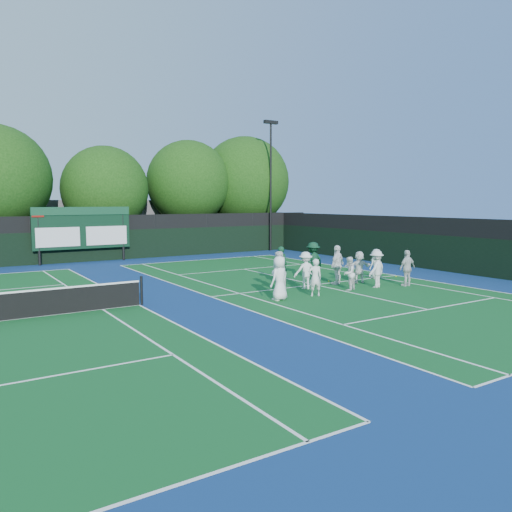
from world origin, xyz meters
TOP-DOWN VIEW (x-y plane):
  - ground at (0.00, 0.00)m, footprint 120.00×120.00m
  - court_apron at (-6.00, 1.00)m, footprint 34.00×32.00m
  - near_court at (0.00, 1.00)m, footprint 11.05×23.85m
  - back_fence at (-6.00, 16.00)m, footprint 34.00×0.08m
  - divider_fence_right at (9.00, 1.00)m, footprint 0.08×32.00m
  - scoreboard at (-7.01, 15.59)m, footprint 6.00×0.21m
  - clubhouse at (-2.00, 24.00)m, footprint 18.00×6.00m
  - light_pole_right at (7.50, 15.70)m, footprint 1.20×0.30m
  - tree_c at (-4.22, 19.58)m, footprint 6.17×6.17m
  - tree_d at (2.36, 19.58)m, footprint 6.58×6.58m
  - tree_e at (7.59, 19.58)m, footprint 7.50×7.50m
  - tennis_ball_0 at (-0.74, 0.38)m, footprint 0.07×0.07m
  - tennis_ball_1 at (3.36, 1.94)m, footprint 0.07×0.07m
  - tennis_ball_2 at (5.10, 0.65)m, footprint 0.07×0.07m
  - tennis_ball_4 at (2.05, 4.99)m, footprint 0.07×0.07m
  - tennis_ball_5 at (1.14, 1.36)m, footprint 0.07×0.07m
  - player_front_0 at (-3.50, -1.06)m, footprint 0.98×0.78m
  - player_front_1 at (-1.78, -1.16)m, footprint 0.66×0.55m
  - player_front_2 at (0.38, -0.85)m, footprint 0.88×0.79m
  - player_front_3 at (1.90, -1.02)m, footprint 1.23×0.90m
  - player_front_4 at (3.37, -1.53)m, footprint 0.99×0.43m
  - player_back_0 at (-2.54, 0.38)m, footprint 1.07×0.97m
  - player_back_1 at (-1.04, 0.41)m, footprint 1.20×0.87m
  - player_back_2 at (0.97, 0.56)m, footprint 1.18×0.82m
  - player_back_3 at (2.14, 0.32)m, footprint 1.49×0.78m
  - player_back_4 at (3.85, 0.86)m, footprint 0.75×0.49m
  - coach_left at (-1.02, 2.36)m, footprint 0.76×0.65m
  - coach_right at (0.99, 2.39)m, footprint 1.29×0.85m

SIDE VIEW (x-z plane):
  - ground at x=0.00m, z-range 0.00..0.00m
  - court_apron at x=-6.00m, z-range 0.00..0.01m
  - near_court at x=0.00m, z-range 0.01..0.01m
  - tennis_ball_0 at x=-0.74m, z-range 0.00..0.07m
  - tennis_ball_1 at x=3.36m, z-range 0.00..0.07m
  - tennis_ball_2 at x=5.10m, z-range 0.00..0.07m
  - tennis_ball_4 at x=2.05m, z-range 0.00..0.07m
  - tennis_ball_5 at x=1.14m, z-range 0.00..0.07m
  - player_front_2 at x=0.38m, z-range 0.00..1.48m
  - player_back_4 at x=3.85m, z-range 0.00..1.51m
  - player_back_3 at x=2.14m, z-range 0.00..1.54m
  - player_front_1 at x=-1.78m, z-range 0.00..1.56m
  - player_back_1 at x=-1.04m, z-range 0.00..1.67m
  - player_front_4 at x=3.37m, z-range 0.00..1.68m
  - player_front_3 at x=1.90m, z-range 0.00..1.71m
  - player_front_0 at x=-3.50m, z-range 0.00..1.76m
  - coach_left at x=-1.02m, z-range 0.00..1.76m
  - player_back_0 at x=-2.54m, z-range 0.00..1.78m
  - player_back_2 at x=0.97m, z-range 0.00..1.86m
  - coach_right at x=0.99m, z-range 0.00..1.88m
  - back_fence at x=-6.00m, z-range -0.14..2.86m
  - divider_fence_right at x=9.00m, z-range -0.14..2.86m
  - clubhouse at x=-2.00m, z-range 0.00..4.00m
  - scoreboard at x=-7.01m, z-range 0.42..3.97m
  - tree_c at x=-4.22m, z-range 0.69..8.56m
  - tree_d at x=2.36m, z-range 0.88..9.57m
  - tree_e at x=7.59m, z-range 0.72..10.05m
  - light_pole_right at x=7.50m, z-range 1.24..11.36m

